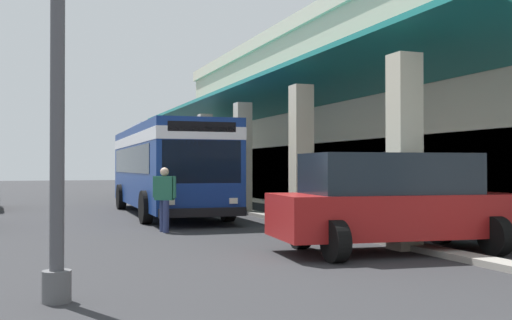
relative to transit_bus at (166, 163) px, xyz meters
name	(u,v)px	position (x,y,z in m)	size (l,w,h in m)	color
ground	(374,209)	(0.55, 8.32, -1.85)	(120.00, 120.00, 0.00)	#2D2D30
curb_strip	(227,208)	(-1.65, 2.82, -1.79)	(36.97, 0.50, 0.12)	#9E998E
plaza_building	(427,118)	(-1.65, 12.45, 2.12)	(31.11, 17.30, 7.94)	beige
transit_bus	(166,163)	(0.00, 0.00, 0.00)	(11.28, 3.04, 3.34)	navy
parked_suv_red	(392,201)	(11.44, 2.15, -0.84)	(3.02, 4.97, 1.97)	maroon
pedestrian	(164,196)	(6.13, -1.33, -0.90)	(0.49, 0.54, 1.69)	navy
potted_palm	(211,183)	(-9.13, 4.30, -0.99)	(1.63, 1.43, 3.00)	brown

